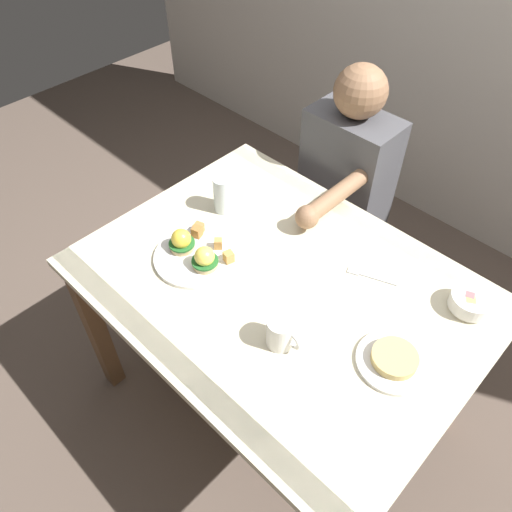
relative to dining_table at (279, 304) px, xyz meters
The scene contains 9 objects.
ground_plane 0.63m from the dining_table, ahead, with size 6.00×6.00×0.00m, color brown.
dining_table is the anchor object (origin of this frame).
eggs_benedict_plate 0.31m from the dining_table, 157.02° to the right, with size 0.27×0.27×0.09m.
fruit_bowl 0.57m from the dining_table, 33.65° to the left, with size 0.12×0.12×0.06m.
coffee_mug 0.27m from the dining_table, 47.59° to the right, with size 0.11×0.08×0.09m.
fork 0.29m from the dining_table, 49.18° to the left, with size 0.15×0.07×0.00m.
water_glass_near 0.42m from the dining_table, 162.82° to the left, with size 0.07×0.07×0.13m.
side_plate 0.42m from the dining_table, ahead, with size 0.20×0.20×0.04m.
diner_person 0.64m from the dining_table, 109.32° to the left, with size 0.34×0.54×1.14m.
Camera 1 is at (0.63, -0.76, 1.90)m, focal length 34.92 mm.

